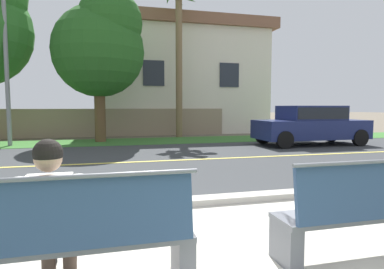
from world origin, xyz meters
TOP-DOWN VIEW (x-y plane):
  - ground_plane at (0.00, 8.00)m, footprint 140.00×140.00m
  - sidewalk_pavement at (0.00, 0.40)m, footprint 44.00×3.60m
  - curb_edge at (0.00, 2.35)m, footprint 44.00×0.30m
  - street_asphalt at (0.00, 6.50)m, footprint 52.00×8.00m
  - road_centre_line at (0.00, 6.50)m, footprint 48.00×0.14m
  - far_verge_grass at (0.00, 11.88)m, footprint 48.00×2.80m
  - bench_left at (-1.44, 0.24)m, footprint 2.02×0.48m
  - bench_right at (1.44, 0.24)m, footprint 2.02×0.48m
  - seated_person_white at (-1.56, 0.41)m, footprint 0.52×0.68m
  - car_navy_near at (6.61, 8.90)m, footprint 4.30×1.86m
  - streetlamp at (-4.75, 11.67)m, footprint 0.24×2.10m
  - shade_tree_centre at (-1.29, 12.09)m, footprint 3.83×3.83m
  - palm_tree_short at (2.32, 13.43)m, footprint 2.09×1.98m
  - garden_wall at (-1.56, 14.69)m, footprint 13.00×0.36m
  - house_across_street at (3.33, 17.89)m, footprint 9.96×6.91m

SIDE VIEW (x-z plane):
  - ground_plane at x=0.00m, z-range 0.00..0.00m
  - street_asphalt at x=0.00m, z-range 0.00..0.01m
  - sidewalk_pavement at x=0.00m, z-range 0.00..0.01m
  - far_verge_grass at x=0.00m, z-range 0.00..0.02m
  - road_centre_line at x=0.00m, z-range 0.01..0.01m
  - curb_edge at x=0.00m, z-range 0.00..0.11m
  - bench_left at x=-1.44m, z-range -0.04..0.97m
  - bench_right at x=1.44m, z-range -0.04..0.97m
  - seated_person_white at x=-1.56m, z-range 0.05..1.30m
  - garden_wall at x=-1.56m, z-range 0.00..1.40m
  - car_navy_near at x=6.61m, z-range 0.08..1.62m
  - house_across_street at x=3.33m, z-range 0.04..6.51m
  - shade_tree_centre at x=-1.29m, z-range 0.94..7.25m
  - streetlamp at x=-4.75m, z-range 0.51..8.11m
  - palm_tree_short at x=2.32m, z-range 2.31..9.92m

